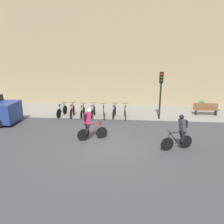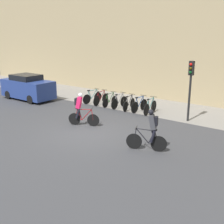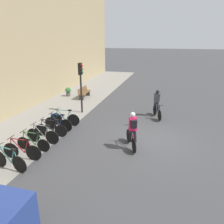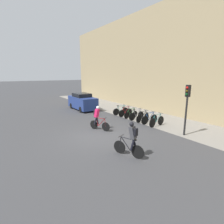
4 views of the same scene
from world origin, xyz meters
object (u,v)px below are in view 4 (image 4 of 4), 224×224
at_px(parked_bike_1, 126,112).
at_px(traffic_light_pole, 187,101).
at_px(parked_bike_2, 131,114).
at_px(cyclist_grey, 132,139).
at_px(parked_bike_4, 143,117).
at_px(cyclist_pink, 98,117).
at_px(parked_bike_3, 137,115).
at_px(parked_bike_6, 157,121).
at_px(parked_bike_0, 121,111).
at_px(parked_bike_5, 149,119).
at_px(parked_car, 82,102).

xyz_separation_m(parked_bike_1, traffic_light_pole, (6.33, -0.06, 1.91)).
height_order(parked_bike_2, traffic_light_pole, traffic_light_pole).
bearing_deg(parked_bike_2, cyclist_grey, -40.04).
bearing_deg(parked_bike_4, cyclist_pink, -93.29).
bearing_deg(parked_bike_3, parked_bike_6, 0.00).
distance_m(parked_bike_0, parked_bike_1, 0.78).
bearing_deg(parked_bike_2, parked_bike_3, 0.10).
relative_size(cyclist_grey, parked_bike_4, 1.05).
relative_size(parked_bike_4, parked_bike_6, 0.96).
relative_size(parked_bike_1, traffic_light_pole, 0.52).
relative_size(parked_bike_5, parked_bike_6, 0.95).
bearing_deg(parked_bike_6, cyclist_pink, -112.92).
relative_size(parked_bike_0, parked_car, 0.40).
height_order(parked_bike_2, parked_bike_3, parked_bike_3).
bearing_deg(parked_bike_0, parked_bike_2, -0.04).
distance_m(cyclist_pink, traffic_light_pole, 6.12).
relative_size(parked_bike_6, parked_car, 0.41).
height_order(cyclist_pink, cyclist_grey, cyclist_grey).
distance_m(parked_bike_2, parked_bike_4, 1.56).
bearing_deg(parked_bike_0, parked_bike_6, 0.00).
distance_m(cyclist_pink, parked_bike_2, 4.49).
height_order(parked_bike_1, parked_bike_3, parked_bike_3).
xyz_separation_m(cyclist_pink, parked_bike_4, (0.24, 4.26, -0.55)).
height_order(cyclist_grey, parked_bike_0, cyclist_grey).
bearing_deg(parked_bike_4, parked_bike_5, 0.13).
distance_m(parked_bike_3, parked_bike_5, 1.55).
bearing_deg(traffic_light_pole, parked_bike_1, 179.47).
xyz_separation_m(cyclist_grey, parked_bike_2, (-5.96, 5.01, -0.57)).
relative_size(cyclist_pink, parked_bike_0, 1.04).
bearing_deg(cyclist_pink, parked_car, 163.28).
distance_m(cyclist_grey, parked_bike_4, 6.69).
distance_m(parked_bike_6, parked_car, 9.48).
bearing_deg(parked_bike_4, traffic_light_pole, -0.84).
bearing_deg(cyclist_pink, parked_bike_0, 123.99).
bearing_deg(traffic_light_pole, parked_car, -170.50).
xyz_separation_m(parked_bike_2, parked_bike_5, (2.33, 0.00, 0.04)).
relative_size(cyclist_grey, parked_bike_5, 1.06).
distance_m(cyclist_pink, parked_bike_4, 4.30).
bearing_deg(parked_bike_4, parked_bike_1, 179.98).
xyz_separation_m(parked_bike_1, parked_car, (-5.37, -2.02, 0.49)).
bearing_deg(parked_bike_1, cyclist_grey, -36.63).
relative_size(parked_bike_0, traffic_light_pole, 0.51).
bearing_deg(parked_bike_4, parked_bike_2, -179.98).
distance_m(cyclist_pink, parked_bike_3, 4.32).
relative_size(cyclist_grey, parked_bike_2, 1.10).
height_order(parked_bike_2, parked_bike_6, parked_bike_6).
relative_size(parked_bike_1, parked_bike_2, 1.06).
bearing_deg(parked_bike_2, parked_car, -161.84).
height_order(cyclist_pink, parked_bike_0, cyclist_pink).
relative_size(parked_bike_5, traffic_light_pole, 0.51).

